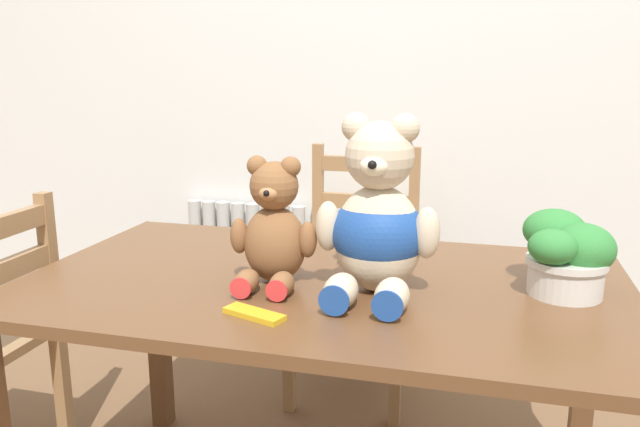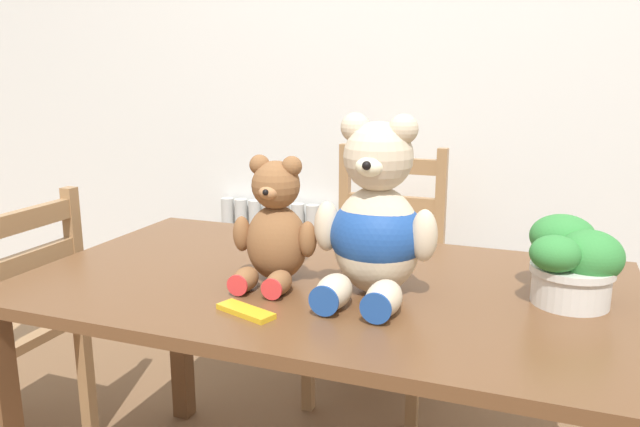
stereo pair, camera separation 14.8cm
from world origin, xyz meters
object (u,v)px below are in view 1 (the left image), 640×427
teddy_bear_left (274,230)px  teddy_bear_right (378,223)px  potted_plant (567,253)px  chocolate_bar (254,314)px  wooden_chair_behind (357,276)px

teddy_bear_left → teddy_bear_right: 0.26m
teddy_bear_right → potted_plant: bearing=-165.7°
teddy_bear_left → teddy_bear_right: size_ratio=0.75×
potted_plant → chocolate_bar: size_ratio=1.65×
teddy_bear_left → chocolate_bar: size_ratio=2.22×
teddy_bear_left → chocolate_bar: bearing=94.6°
wooden_chair_behind → teddy_bear_left: size_ratio=3.06×
potted_plant → chocolate_bar: potted_plant is taller
wooden_chair_behind → chocolate_bar: (0.00, -1.12, 0.28)m
teddy_bear_right → chocolate_bar: teddy_bear_right is taller
wooden_chair_behind → teddy_bear_right: (0.23, -0.90, 0.44)m
wooden_chair_behind → teddy_bear_right: teddy_bear_right is taller
teddy_bear_left → wooden_chair_behind: bearing=-94.9°
wooden_chair_behind → chocolate_bar: 1.15m
teddy_bear_left → chocolate_bar: teddy_bear_left is taller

